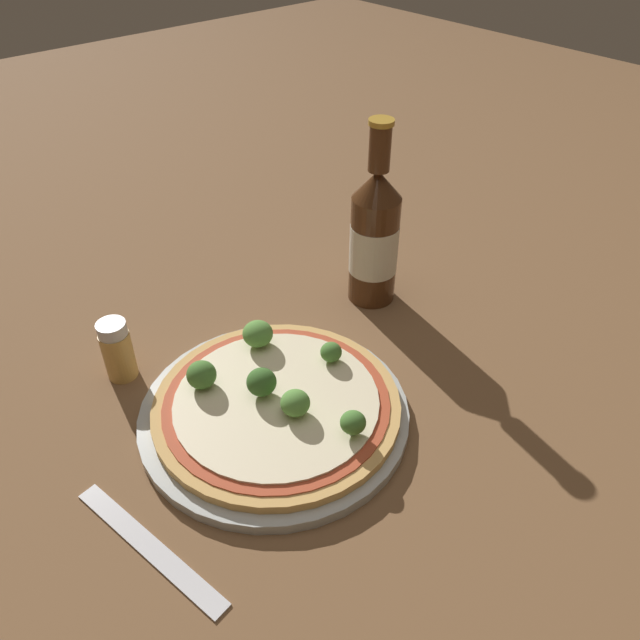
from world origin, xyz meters
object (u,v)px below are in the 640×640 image
object	(u,v)px
pizza	(277,404)
beer_bottle	(374,237)
fork	(149,546)
pepper_shaker	(117,350)

from	to	relation	value
pizza	beer_bottle	size ratio (longest dim) A/B	1.08
beer_bottle	fork	bearing A→B (deg)	-161.29
pizza	fork	size ratio (longest dim) A/B	1.40
beer_bottle	pepper_shaker	size ratio (longest dim) A/B	3.23
pizza	beer_bottle	bearing A→B (deg)	21.45
pizza	fork	world-z (taller)	pizza
beer_bottle	pepper_shaker	distance (m)	0.33
fork	pizza	bearing A→B (deg)	-84.54
beer_bottle	fork	xyz separation A→B (m)	(-0.40, -0.14, -0.09)
fork	pepper_shaker	bearing A→B (deg)	-31.48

